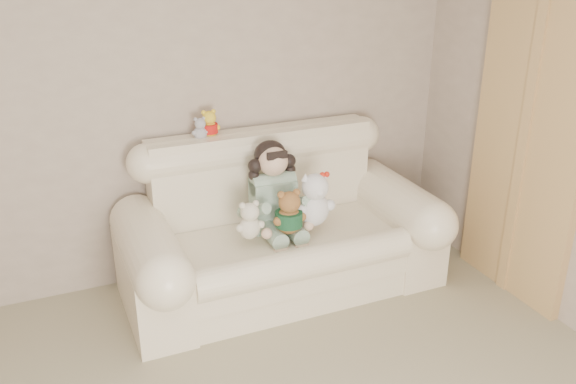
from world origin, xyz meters
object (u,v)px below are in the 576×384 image
(seated_child, at_px, (273,186))
(brown_teddy, at_px, (289,208))
(cream_teddy, at_px, (249,217))
(white_cat, at_px, (314,194))
(sofa, at_px, (282,219))

(seated_child, height_order, brown_teddy, seated_child)
(cream_teddy, bearing_deg, brown_teddy, -30.19)
(white_cat, distance_m, cream_teddy, 0.46)
(sofa, xyz_separation_m, seated_child, (-0.03, 0.08, 0.21))
(brown_teddy, bearing_deg, cream_teddy, -174.34)
(seated_child, height_order, cream_teddy, seated_child)
(brown_teddy, height_order, cream_teddy, brown_teddy)
(seated_child, height_order, white_cat, seated_child)
(brown_teddy, distance_m, white_cat, 0.21)
(sofa, height_order, brown_teddy, sofa)
(brown_teddy, relative_size, white_cat, 0.80)
(white_cat, height_order, cream_teddy, white_cat)
(sofa, height_order, white_cat, sofa)
(seated_child, relative_size, cream_teddy, 2.12)
(seated_child, bearing_deg, cream_teddy, -136.08)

